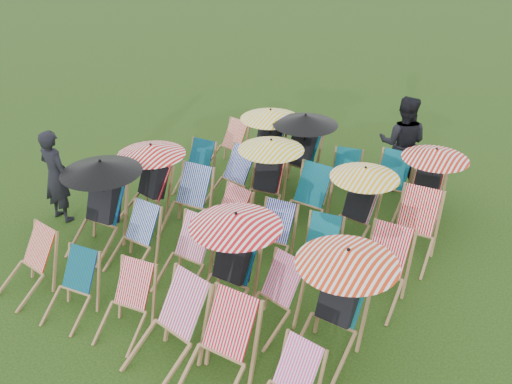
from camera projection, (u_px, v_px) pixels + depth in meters
The scene contains 32 objects.
ground at pixel (246, 254), 8.62m from camera, with size 100.00×100.00×0.00m, color black.
deckchair_0 at pixel (26, 265), 7.66m from camera, with size 0.66×0.86×0.87m.
deckchair_1 at pixel (70, 289), 7.25m from camera, with size 0.64×0.82×0.82m.
deckchair_2 at pixel (125, 305), 6.96m from camera, with size 0.67×0.85×0.85m.
deckchair_3 at pixel (166, 329), 6.46m from camera, with size 0.83×1.04×1.03m.
deckchair_4 at pixel (216, 352), 6.15m from camera, with size 0.69×0.95×1.02m.
deckchair_6 at pixel (99, 203), 8.48m from camera, with size 1.19×1.27×1.41m.
deckchair_7 at pixel (132, 239), 8.20m from camera, with size 0.59×0.81×0.87m.
deckchair_8 at pixel (184, 256), 7.80m from camera, with size 0.62×0.86×0.92m.
deckchair_9 at pixel (229, 260), 7.24m from camera, with size 1.17×1.21×1.39m.
deckchair_10 at pixel (270, 298), 7.04m from camera, with size 0.73×0.91×0.88m.
deckchair_11 at pixel (336, 301), 6.54m from camera, with size 1.18×1.23×1.40m.
deckchair_12 at pixel (147, 180), 9.26m from camera, with size 1.10×1.17×1.30m.
deckchair_13 at pixel (186, 202), 9.04m from camera, with size 0.73×0.95×0.97m.
deckchair_14 at pixel (222, 222), 8.58m from camera, with size 0.75×0.93×0.90m.
deckchair_15 at pixel (270, 239), 8.21m from camera, with size 0.64×0.85×0.87m.
deckchair_16 at pixel (318, 252), 7.94m from camera, with size 0.67×0.85×0.84m.
deckchair_17 at pixel (381, 270), 7.47m from camera, with size 0.66×0.90×0.96m.
deckchair_18 at pixel (194, 168), 10.23m from camera, with size 0.62×0.82×0.84m.
deckchair_19 at pixel (230, 178), 9.81m from camera, with size 0.74×0.93×0.93m.
deckchair_20 at pixel (266, 175), 9.42m from camera, with size 1.08×1.17×1.29m.
deckchair_21 at pixel (305, 201), 9.05m from camera, with size 0.67×0.92×0.98m.
deckchair_22 at pixel (357, 203), 8.66m from camera, with size 1.04×1.10×1.24m.
deckchair_23 at pixel (413, 230), 8.30m from camera, with size 0.72×0.96×1.00m.
deckchair_24 at pixel (227, 146), 11.09m from camera, with size 0.68×0.86×0.85m.
deckchair_25 at pixel (265, 142), 10.57m from camera, with size 1.11×1.15×1.31m.
deckchair_26 at pixel (299, 150), 10.20m from camera, with size 1.16×1.22×1.37m.
deckchair_27 at pixel (343, 177), 9.94m from camera, with size 0.68×0.85×0.82m.
deckchair_28 at pixel (388, 185), 9.56m from camera, with size 0.63×0.88×0.95m.
deckchair_29 at pixel (427, 184), 9.18m from camera, with size 1.06×1.13×1.26m.
person_left at pixel (56, 176), 9.17m from camera, with size 0.58×0.38×1.58m, color black.
person_rear at pixel (402, 144), 10.07m from camera, with size 0.85×0.66×1.75m, color black.
Camera 1 is at (3.88, -5.94, 4.99)m, focal length 40.00 mm.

